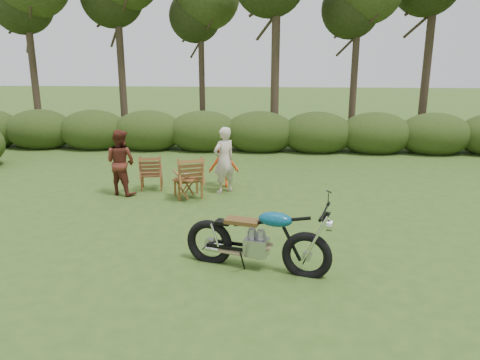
# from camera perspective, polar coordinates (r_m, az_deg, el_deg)

# --- Properties ---
(ground) EXTENTS (80.00, 80.00, 0.00)m
(ground) POSITION_cam_1_polar(r_m,az_deg,el_deg) (8.06, 0.49, -9.42)
(ground) COLOR #324E1A
(ground) RESTS_ON ground
(tree_line) EXTENTS (22.52, 11.62, 8.14)m
(tree_line) POSITION_cam_1_polar(r_m,az_deg,el_deg) (17.05, 4.39, 16.76)
(tree_line) COLOR #372A1E
(tree_line) RESTS_ON ground
(motorcycle) EXTENTS (2.43, 1.43, 1.30)m
(motorcycle) POSITION_cam_1_polar(r_m,az_deg,el_deg) (7.71, 1.99, -10.64)
(motorcycle) COLOR #0D7FB1
(motorcycle) RESTS_ON ground
(lawn_chair_right) EXTENTS (0.91, 0.91, 1.01)m
(lawn_chair_right) POSITION_cam_1_polar(r_m,az_deg,el_deg) (11.34, -6.29, -2.07)
(lawn_chair_right) COLOR brown
(lawn_chair_right) RESTS_ON ground
(lawn_chair_left) EXTENTS (0.72, 0.72, 0.89)m
(lawn_chair_left) POSITION_cam_1_polar(r_m,az_deg,el_deg) (12.15, -10.65, -1.06)
(lawn_chair_left) COLOR #5A3616
(lawn_chair_left) RESTS_ON ground
(side_table) EXTENTS (0.61, 0.55, 0.53)m
(side_table) POSITION_cam_1_polar(r_m,az_deg,el_deg) (11.07, -6.61, -1.10)
(side_table) COLOR brown
(side_table) RESTS_ON ground
(cup) EXTENTS (0.16, 0.16, 0.10)m
(cup) POSITION_cam_1_polar(r_m,az_deg,el_deg) (11.01, -6.50, 0.53)
(cup) COLOR beige
(cup) RESTS_ON side_table
(adult_a) EXTENTS (0.71, 0.69, 1.64)m
(adult_a) POSITION_cam_1_polar(r_m,az_deg,el_deg) (11.66, -1.92, -1.49)
(adult_a) COLOR beige
(adult_a) RESTS_ON ground
(adult_b) EXTENTS (0.94, 0.85, 1.60)m
(adult_b) POSITION_cam_1_polar(r_m,az_deg,el_deg) (11.88, -14.09, -1.64)
(adult_b) COLOR #5A2519
(adult_b) RESTS_ON ground
(child) EXTENTS (0.80, 0.52, 1.17)m
(child) POSITION_cam_1_polar(r_m,az_deg,el_deg) (12.15, -1.98, -0.80)
(child) COLOR #EC4516
(child) RESTS_ON ground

